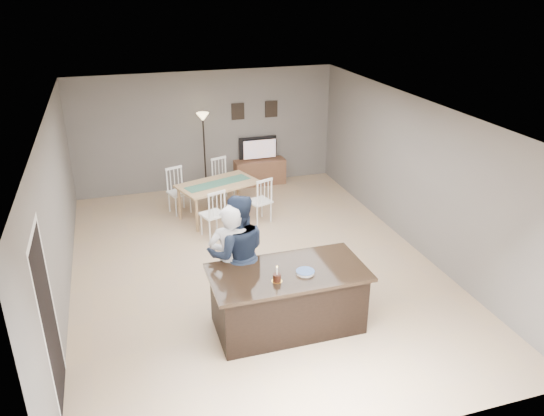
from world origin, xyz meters
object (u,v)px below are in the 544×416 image
object	(u,v)px
tv_console	(260,172)
man	(238,254)
floor_lamp	(203,132)
dining_table	(218,189)
kitchen_island	(288,299)
plate_stack	(305,272)
woman	(231,261)
birthday_cake	(277,278)
television	(259,149)

from	to	relation	value
tv_console	man	world-z (taller)	man
floor_lamp	dining_table	bearing A→B (deg)	-90.33
floor_lamp	kitchen_island	bearing A→B (deg)	-88.62
kitchen_island	plate_stack	size ratio (longest dim) A/B	8.51
woman	floor_lamp	world-z (taller)	floor_lamp
woman	man	distance (m)	0.15
man	dining_table	distance (m)	3.38
kitchen_island	birthday_cake	bearing A→B (deg)	-137.79
plate_stack	tv_console	bearing A→B (deg)	80.04
television	plate_stack	world-z (taller)	television
floor_lamp	birthday_cake	bearing A→B (deg)	-91.00
woman	man	size ratio (longest dim) A/B	0.95
plate_stack	birthday_cake	bearing A→B (deg)	-170.01
man	birthday_cake	xyz separation A→B (m)	(0.32, -0.85, 0.04)
dining_table	tv_console	bearing A→B (deg)	30.87
woman	dining_table	distance (m)	3.48
television	woman	distance (m)	5.42
television	floor_lamp	xyz separation A→B (m)	(-1.33, -0.22, 0.58)
plate_stack	dining_table	size ratio (longest dim) A/B	0.12
tv_console	man	size ratio (longest dim) A/B	0.66
woman	birthday_cake	world-z (taller)	woman
tv_console	dining_table	xyz separation A→B (m)	(-1.34, -1.59, 0.31)
plate_stack	dining_table	distance (m)	4.14
man	birthday_cake	size ratio (longest dim) A/B	8.04
plate_stack	television	bearing A→B (deg)	80.16
tv_console	plate_stack	world-z (taller)	plate_stack
woman	plate_stack	bearing A→B (deg)	155.44
kitchen_island	plate_stack	distance (m)	0.52
television	plate_stack	xyz separation A→B (m)	(-1.00, -5.77, 0.06)
birthday_cake	man	bearing A→B (deg)	110.85
television	woman	bearing A→B (deg)	69.87
birthday_cake	dining_table	distance (m)	4.21
kitchen_island	plate_stack	bearing A→B (deg)	-33.55
dining_table	plate_stack	bearing A→B (deg)	-104.28
television	man	xyz separation A→B (m)	(-1.75, -5.00, 0.05)
plate_stack	floor_lamp	bearing A→B (deg)	93.39
woman	floor_lamp	distance (m)	4.93
dining_table	floor_lamp	size ratio (longest dim) A/B	1.17
birthday_cake	television	bearing A→B (deg)	76.27
woman	dining_table	size ratio (longest dim) A/B	0.80
birthday_cake	floor_lamp	size ratio (longest dim) A/B	0.12
plate_stack	dining_table	xyz separation A→B (m)	(-0.34, 4.12, -0.31)
floor_lamp	man	bearing A→B (deg)	-95.03
kitchen_island	dining_table	distance (m)	3.99
television	floor_lamp	world-z (taller)	floor_lamp
plate_stack	floor_lamp	xyz separation A→B (m)	(-0.33, 5.55, 0.52)
woman	plate_stack	world-z (taller)	woman
woman	floor_lamp	xyz separation A→B (m)	(0.54, 4.87, 0.57)
kitchen_island	tv_console	bearing A→B (deg)	77.84
kitchen_island	tv_console	world-z (taller)	kitchen_island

